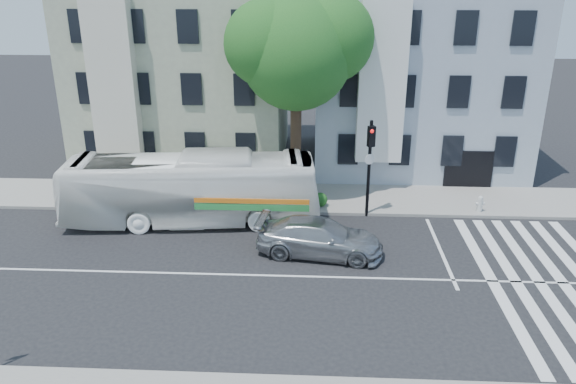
# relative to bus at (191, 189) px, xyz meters

# --- Properties ---
(ground) EXTENTS (120.00, 120.00, 0.00)m
(ground) POSITION_rel_bus_xyz_m (4.79, -4.98, -1.67)
(ground) COLOR black
(ground) RESTS_ON ground
(sidewalk_far) EXTENTS (80.00, 4.00, 0.15)m
(sidewalk_far) POSITION_rel_bus_xyz_m (4.79, 3.02, -1.60)
(sidewalk_far) COLOR gray
(sidewalk_far) RESTS_ON ground
(building_left) EXTENTS (12.00, 10.00, 11.00)m
(building_left) POSITION_rel_bus_xyz_m (-2.21, 10.02, 3.83)
(building_left) COLOR #989D84
(building_left) RESTS_ON ground
(building_right) EXTENTS (12.00, 10.00, 11.00)m
(building_right) POSITION_rel_bus_xyz_m (11.79, 10.02, 3.83)
(building_right) COLOR #96A4B3
(building_right) RESTS_ON ground
(street_tree) EXTENTS (7.30, 5.90, 11.10)m
(street_tree) POSITION_rel_bus_xyz_m (4.85, 3.75, 6.16)
(street_tree) COLOR #2D2116
(street_tree) RESTS_ON ground
(bus) EXTENTS (3.91, 12.23, 3.35)m
(bus) POSITION_rel_bus_xyz_m (0.00, 0.00, 0.00)
(bus) COLOR white
(bus) RESTS_ON ground
(sedan) EXTENTS (2.90, 5.59, 1.55)m
(sedan) POSITION_rel_bus_xyz_m (6.05, -3.04, -0.90)
(sedan) COLOR #A5A7AB
(sedan) RESTS_ON ground
(hedge) EXTENTS (8.40, 3.18, 0.70)m
(hedge) POSITION_rel_bus_xyz_m (1.86, 1.82, -1.17)
(hedge) COLOR #2C561C
(hedge) RESTS_ON sidewalk_far
(traffic_signal) EXTENTS (0.48, 0.55, 4.82)m
(traffic_signal) POSITION_rel_bus_xyz_m (8.38, 0.96, 1.44)
(traffic_signal) COLOR black
(traffic_signal) RESTS_ON ground
(fire_hydrant) EXTENTS (0.47, 0.27, 0.82)m
(fire_hydrant) POSITION_rel_bus_xyz_m (13.97, 1.54, -1.11)
(fire_hydrant) COLOR silver
(fire_hydrant) RESTS_ON sidewalk_far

